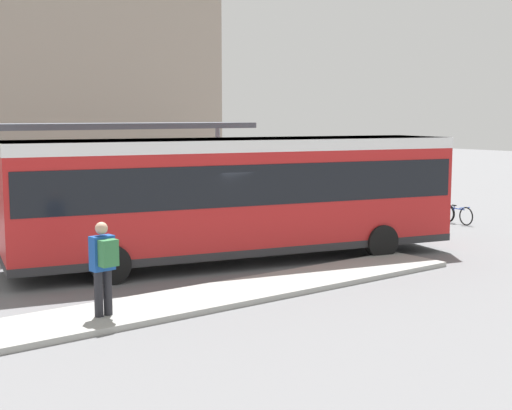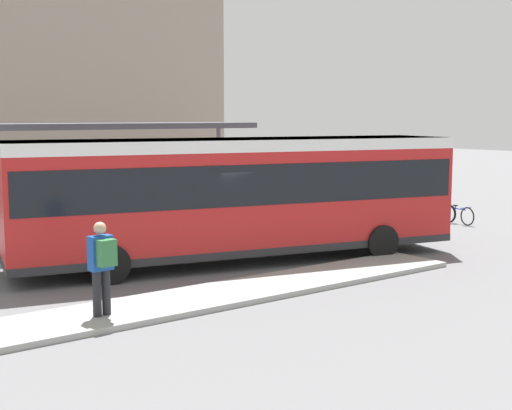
{
  "view_description": "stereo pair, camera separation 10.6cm",
  "coord_description": "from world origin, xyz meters",
  "px_view_note": "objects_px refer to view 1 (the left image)",
  "views": [
    {
      "loc": [
        -11.0,
        -15.23,
        3.87
      ],
      "look_at": [
        0.6,
        0.0,
        1.48
      ],
      "focal_mm": 50.0,
      "sensor_mm": 36.0,
      "label": 1
    },
    {
      "loc": [
        -10.92,
        -15.29,
        3.87
      ],
      "look_at": [
        0.6,
        0.0,
        1.48
      ],
      "focal_mm": 50.0,
      "sensor_mm": 36.0,
      "label": 2
    }
  ],
  "objects_px": {
    "bicycle_blue": "(457,214)",
    "bicycle_green": "(435,212)",
    "pedestrian_waiting": "(104,263)",
    "bicycle_red": "(418,209)",
    "city_bus": "(238,190)"
  },
  "relations": [
    {
      "from": "bicycle_blue",
      "to": "pedestrian_waiting",
      "type": "bearing_deg",
      "value": -67.14
    },
    {
      "from": "bicycle_green",
      "to": "bicycle_blue",
      "type": "bearing_deg",
      "value": 10.34
    },
    {
      "from": "bicycle_red",
      "to": "bicycle_blue",
      "type": "bearing_deg",
      "value": 8.77
    },
    {
      "from": "bicycle_green",
      "to": "bicycle_red",
      "type": "bearing_deg",
      "value": 177.28
    },
    {
      "from": "pedestrian_waiting",
      "to": "bicycle_green",
      "type": "distance_m",
      "value": 16.11
    },
    {
      "from": "bicycle_blue",
      "to": "bicycle_green",
      "type": "distance_m",
      "value": 0.87
    },
    {
      "from": "pedestrian_waiting",
      "to": "bicycle_green",
      "type": "bearing_deg",
      "value": -78.82
    },
    {
      "from": "bicycle_blue",
      "to": "bicycle_green",
      "type": "relative_size",
      "value": 0.93
    },
    {
      "from": "pedestrian_waiting",
      "to": "bicycle_blue",
      "type": "distance_m",
      "value": 16.06
    },
    {
      "from": "pedestrian_waiting",
      "to": "bicycle_blue",
      "type": "relative_size",
      "value": 1.15
    },
    {
      "from": "city_bus",
      "to": "bicycle_green",
      "type": "bearing_deg",
      "value": 21.87
    },
    {
      "from": "bicycle_red",
      "to": "pedestrian_waiting",
      "type": "bearing_deg",
      "value": -66.72
    },
    {
      "from": "pedestrian_waiting",
      "to": "city_bus",
      "type": "bearing_deg",
      "value": -65.35
    },
    {
      "from": "city_bus",
      "to": "pedestrian_waiting",
      "type": "relative_size",
      "value": 6.85
    },
    {
      "from": "bicycle_blue",
      "to": "bicycle_green",
      "type": "xyz_separation_m",
      "value": [
        -0.17,
        0.85,
        0.02
      ]
    }
  ]
}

